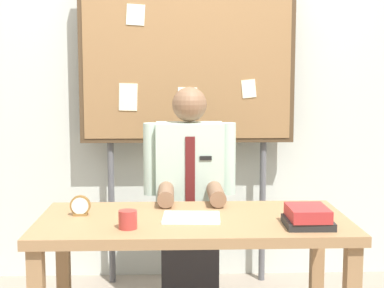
{
  "coord_description": "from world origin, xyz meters",
  "views": [
    {
      "loc": [
        -0.11,
        -2.76,
        1.43
      ],
      "look_at": [
        0.0,
        0.18,
        1.08
      ],
      "focal_mm": 52.96,
      "sensor_mm": 36.0,
      "label": 1
    }
  ],
  "objects": [
    {
      "name": "coffee_mug",
      "position": [
        -0.31,
        -0.19,
        0.77
      ],
      "size": [
        0.09,
        0.09,
        0.09
      ],
      "primitive_type": "cylinder",
      "color": "#B23833",
      "rests_on": "desk"
    },
    {
      "name": "bulletin_board",
      "position": [
        -0.0,
        1.05,
        1.53
      ],
      "size": [
        1.44,
        0.09,
        2.13
      ],
      "color": "#4C3823",
      "rests_on": "ground_plane"
    },
    {
      "name": "open_notebook",
      "position": [
        -0.01,
        -0.02,
        0.73
      ],
      "size": [
        0.29,
        0.25,
        0.01
      ],
      "primitive_type": "cube",
      "rotation": [
        0.0,
        0.0,
        -0.06
      ],
      "color": "white",
      "rests_on": "desk"
    },
    {
      "name": "person",
      "position": [
        0.0,
        0.58,
        0.64
      ],
      "size": [
        0.55,
        0.56,
        1.37
      ],
      "color": "#2D2D33",
      "rests_on": "ground_plane"
    },
    {
      "name": "back_wall",
      "position": [
        0.0,
        1.25,
        1.35
      ],
      "size": [
        6.4,
        0.08,
        2.7
      ],
      "primitive_type": "cube",
      "color": "silver",
      "rests_on": "ground_plane"
    },
    {
      "name": "desk",
      "position": [
        0.0,
        0.0,
        0.64
      ],
      "size": [
        1.55,
        0.74,
        0.73
      ],
      "color": "#9E754C",
      "rests_on": "ground_plane"
    },
    {
      "name": "book_stack",
      "position": [
        0.53,
        -0.18,
        0.77
      ],
      "size": [
        0.22,
        0.23,
        0.09
      ],
      "color": "#262626",
      "rests_on": "desk"
    },
    {
      "name": "desk_clock",
      "position": [
        -0.57,
        0.06,
        0.78
      ],
      "size": [
        0.1,
        0.04,
        0.1
      ],
      "color": "olive",
      "rests_on": "desk"
    }
  ]
}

